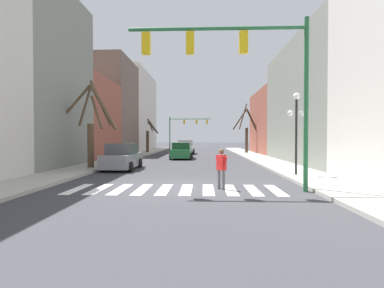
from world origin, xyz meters
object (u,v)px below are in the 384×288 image
(street_tree_right_mid, at_px, (246,131))
(car_parked_left_near, at_px, (182,151))
(traffic_signal_near, at_px, (241,63))
(pedestrian_crossing_street, at_px, (221,165))
(pedestrian_near_right_corner, at_px, (113,151))
(street_tree_left_mid, at_px, (92,125))
(car_at_intersection, at_px, (122,157))
(street_lamp_right_corner, at_px, (296,117))
(street_tree_right_near, at_px, (149,137))
(car_parked_right_far, at_px, (186,148))
(traffic_signal_far, at_px, (186,125))

(street_tree_right_mid, bearing_deg, car_parked_left_near, -129.00)
(traffic_signal_near, xyz_separation_m, pedestrian_crossing_street, (-0.73, 0.45, -4.05))
(pedestrian_near_right_corner, distance_m, street_tree_right_mid, 20.72)
(pedestrian_crossing_street, height_order, street_tree_left_mid, street_tree_left_mid)
(pedestrian_crossing_street, bearing_deg, car_at_intersection, -177.57)
(street_lamp_right_corner, xyz_separation_m, street_tree_left_mid, (-12.29, 3.42, -0.29))
(car_at_intersection, relative_size, street_tree_right_near, 0.96)
(pedestrian_near_right_corner, bearing_deg, street_tree_right_near, 93.08)
(car_parked_right_far, xyz_separation_m, street_tree_right_mid, (7.89, 0.78, 2.12))
(car_parked_right_far, height_order, street_tree_right_mid, street_tree_right_mid)
(street_lamp_right_corner, bearing_deg, street_tree_right_near, 116.51)
(street_tree_right_near, bearing_deg, car_parked_right_far, -22.34)
(traffic_signal_far, bearing_deg, pedestrian_crossing_street, -84.69)
(street_tree_left_mid, height_order, street_tree_right_mid, street_tree_right_mid)
(car_at_intersection, height_order, street_tree_right_near, street_tree_right_near)
(street_tree_right_near, xyz_separation_m, street_tree_left_mid, (0.12, -21.45, 0.67))
(street_tree_right_near, bearing_deg, street_tree_left_mid, -89.68)
(car_parked_right_far, distance_m, pedestrian_crossing_street, 26.69)
(pedestrian_near_right_corner, height_order, street_tree_left_mid, street_tree_left_mid)
(street_lamp_right_corner, bearing_deg, traffic_signal_near, -129.19)
(street_lamp_right_corner, distance_m, street_tree_right_near, 27.81)
(street_lamp_right_corner, xyz_separation_m, street_tree_right_near, (-12.41, 24.87, -0.96))
(pedestrian_crossing_street, xyz_separation_m, street_tree_left_mid, (-8.10, 7.21, 1.95))
(car_parked_left_near, distance_m, street_tree_left_mid, 11.88)
(car_parked_right_far, distance_m, car_parked_left_near, 8.85)
(car_at_intersection, height_order, pedestrian_crossing_street, car_at_intersection)
(car_parked_left_near, xyz_separation_m, street_tree_right_mid, (7.80, 9.63, 2.19))
(street_tree_right_mid, bearing_deg, pedestrian_near_right_corner, -128.14)
(pedestrian_near_right_corner, bearing_deg, street_tree_left_mid, -91.69)
(street_tree_right_near, height_order, street_tree_right_mid, street_tree_right_mid)
(car_at_intersection, bearing_deg, pedestrian_crossing_street, -140.41)
(traffic_signal_near, distance_m, pedestrian_near_right_corner, 14.90)
(traffic_signal_near, distance_m, car_at_intersection, 11.27)
(street_lamp_right_corner, xyz_separation_m, street_tree_right_mid, (0.70, 23.51, -0.27))
(street_tree_right_near, bearing_deg, street_lamp_right_corner, -63.49)
(street_tree_left_mid, bearing_deg, car_at_intersection, 6.26)
(traffic_signal_near, relative_size, street_tree_right_mid, 1.09)
(traffic_signal_far, xyz_separation_m, pedestrian_near_right_corner, (-3.80, -32.66, -3.42))
(pedestrian_near_right_corner, bearing_deg, traffic_signal_far, 85.28)
(traffic_signal_far, height_order, car_at_intersection, traffic_signal_far)
(street_tree_right_mid, bearing_deg, street_lamp_right_corner, -91.71)
(car_parked_left_near, xyz_separation_m, street_tree_left_mid, (-5.19, -10.46, 2.17))
(traffic_signal_far, bearing_deg, street_lamp_right_corner, -78.33)
(car_parked_right_far, height_order, street_tree_left_mid, street_tree_left_mid)
(car_parked_right_far, height_order, pedestrian_near_right_corner, car_parked_right_far)
(street_lamp_right_corner, relative_size, car_parked_right_far, 0.94)
(street_lamp_right_corner, distance_m, car_parked_right_far, 23.96)
(car_parked_right_far, distance_m, street_tree_right_mid, 8.21)
(traffic_signal_far, distance_m, pedestrian_near_right_corner, 33.06)
(car_at_intersection, distance_m, car_parked_right_far, 19.35)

